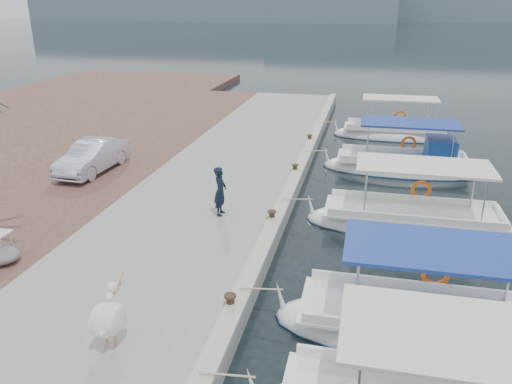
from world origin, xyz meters
TOP-DOWN VIEW (x-y plane):
  - ground at (0.00, 0.00)m, footprint 400.00×400.00m
  - concrete_quay at (-3.00, 5.00)m, footprint 6.00×40.00m
  - quay_curb at (-0.22, 5.00)m, footprint 0.44×40.00m
  - cobblestone_strip at (-8.00, 5.00)m, footprint 4.00×40.00m
  - distant_hills at (29.61, 201.49)m, footprint 330.00×60.00m
  - fishing_caique_b at (3.95, -2.89)m, footprint 6.73×2.34m
  - fishing_caique_c at (4.09, 2.99)m, footprint 7.01×2.26m
  - fishing_caique_d at (4.15, 9.12)m, footprint 6.90×2.37m
  - fishing_caique_e at (3.91, 15.06)m, footprint 6.64×2.03m
  - mooring_bollards at (-0.35, 1.50)m, footprint 0.28×20.28m
  - pelican at (-2.39, -5.25)m, footprint 0.67×1.54m
  - fisherman at (-2.08, 1.61)m, footprint 0.41×0.61m
  - parked_car at (-8.47, 4.74)m, footprint 1.52×3.92m

SIDE VIEW (x-z plane):
  - ground at x=0.00m, z-range 0.00..0.00m
  - fishing_caique_c at x=4.09m, z-range -1.29..1.54m
  - fishing_caique_b at x=3.95m, z-range -1.29..1.54m
  - fishing_caique_e at x=3.91m, z-range -1.29..1.54m
  - fishing_caique_d at x=4.15m, z-range -1.22..1.61m
  - concrete_quay at x=-3.00m, z-range 0.00..0.50m
  - cobblestone_strip at x=-8.00m, z-range 0.00..0.50m
  - quay_curb at x=-0.22m, z-range 0.50..0.62m
  - mooring_bollards at x=-0.35m, z-range 0.53..0.86m
  - pelican at x=-2.39m, z-range 0.52..1.71m
  - parked_car at x=-8.47m, z-range 0.50..1.77m
  - fisherman at x=-2.08m, z-range 0.50..2.13m
  - distant_hills at x=29.61m, z-range -1.39..16.61m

